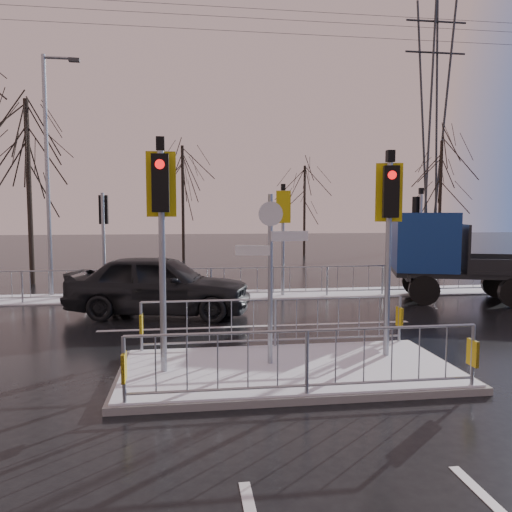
{
  "coord_description": "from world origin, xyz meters",
  "views": [
    {
      "loc": [
        -1.78,
        -8.58,
        2.89
      ],
      "look_at": [
        -0.06,
        3.82,
        1.8
      ],
      "focal_mm": 35.0,
      "sensor_mm": 36.0,
      "label": 1
    }
  ],
  "objects": [
    {
      "name": "ground",
      "position": [
        0.0,
        0.0,
        0.0
      ],
      "size": [
        120.0,
        120.0,
        0.0
      ],
      "primitive_type": "plane",
      "color": "black",
      "rests_on": "ground"
    },
    {
      "name": "snow_verge",
      "position": [
        0.0,
        8.6,
        0.02
      ],
      "size": [
        30.0,
        2.0,
        0.04
      ],
      "primitive_type": "cube",
      "color": "silver",
      "rests_on": "ground"
    },
    {
      "name": "lane_markings",
      "position": [
        0.0,
        -0.33,
        0.0
      ],
      "size": [
        8.0,
        11.38,
        0.01
      ],
      "color": "silver",
      "rests_on": "ground"
    },
    {
      "name": "traffic_island",
      "position": [
        -0.01,
        0.01,
        0.39
      ],
      "size": [
        6.0,
        3.04,
        4.15
      ],
      "color": "slate",
      "rests_on": "ground"
    },
    {
      "name": "far_kerb_fixtures",
      "position": [
        0.29,
        8.09,
        1.02
      ],
      "size": [
        18.0,
        0.65,
        3.83
      ],
      "color": "#8E949B",
      "rests_on": "ground"
    },
    {
      "name": "car_far_lane",
      "position": [
        -2.56,
        5.55,
        0.87
      ],
      "size": [
        5.43,
        3.09,
        1.74
      ],
      "primitive_type": "imported",
      "rotation": [
        0.0,
        0.0,
        1.36
      ],
      "color": "black",
      "rests_on": "ground"
    },
    {
      "name": "flatbed_truck",
      "position": [
        6.81,
        6.63,
        1.54
      ],
      "size": [
        6.63,
        4.13,
        2.89
      ],
      "color": "black",
      "rests_on": "ground"
    },
    {
      "name": "tree_near_b",
      "position": [
        -8.0,
        12.5,
        5.15
      ],
      "size": [
        4.0,
        4.0,
        7.55
      ],
      "color": "black",
      "rests_on": "ground"
    },
    {
      "name": "tree_far_a",
      "position": [
        -2.0,
        22.0,
        4.82
      ],
      "size": [
        3.75,
        3.75,
        7.08
      ],
      "color": "black",
      "rests_on": "ground"
    },
    {
      "name": "tree_far_b",
      "position": [
        6.0,
        24.0,
        4.18
      ],
      "size": [
        3.25,
        3.25,
        6.14
      ],
      "color": "black",
      "rests_on": "ground"
    },
    {
      "name": "tree_far_c",
      "position": [
        14.0,
        21.0,
        5.15
      ],
      "size": [
        4.0,
        4.0,
        7.55
      ],
      "color": "black",
      "rests_on": "ground"
    },
    {
      "name": "street_lamp_left",
      "position": [
        -6.43,
        9.5,
        4.49
      ],
      "size": [
        1.25,
        0.18,
        8.2
      ],
      "color": "#8E949B",
      "rests_on": "ground"
    },
    {
      "name": "pylon_wires",
      "position": [
        16.88,
        30.0,
        11.03
      ],
      "size": [
        70.0,
        2.38,
        19.97
      ],
      "color": "#2D3033",
      "rests_on": "ground"
    }
  ]
}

